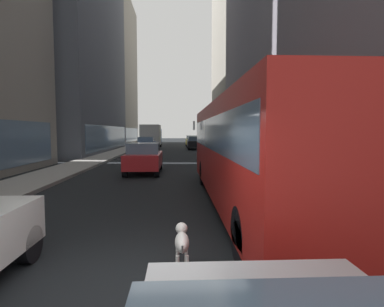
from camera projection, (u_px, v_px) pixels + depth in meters
ground_plane at (173, 149)px, 38.98m from camera, size 120.00×120.00×0.00m
sidewalk_left at (128, 148)px, 38.69m from camera, size 2.40×110.00×0.15m
sidewalk_right at (217, 148)px, 39.25m from camera, size 2.40×110.00×0.15m
building_left_far at (105, 71)px, 52.73m from camera, size 8.84×19.05×25.37m
building_right_mid at (295, 6)px, 29.36m from camera, size 9.51×23.68×28.46m
building_right_far at (242, 31)px, 52.61m from camera, size 8.42×19.97×38.92m
transit_bus at (252, 147)px, 9.16m from camera, size 2.78×11.53×3.05m
car_blue_hatchback at (146, 144)px, 33.43m from camera, size 1.79×4.23×1.62m
car_yellow_taxi at (192, 141)px, 44.82m from camera, size 1.87×4.74×1.62m
car_red_coupe at (144, 158)px, 16.34m from camera, size 1.76×3.99×1.62m
car_black_suv at (195, 143)px, 37.98m from camera, size 1.91×4.43×1.62m
box_truck at (152, 136)px, 40.25m from camera, size 2.30×7.50×3.05m
dalmatian_dog at (182, 242)px, 4.78m from camera, size 0.22×0.96×0.72m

